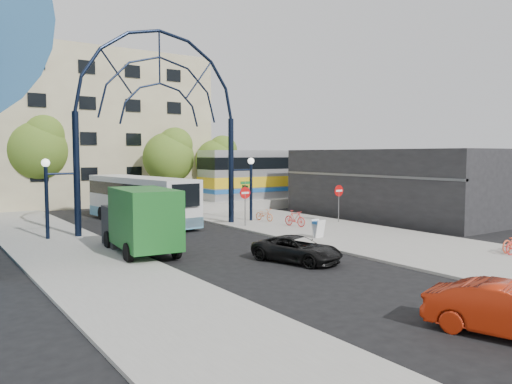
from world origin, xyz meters
TOP-DOWN VIEW (x-y plane):
  - ground at (0.00, 0.00)m, footprint 120.00×120.00m
  - sidewalk_east at (8.00, 4.00)m, footprint 8.00×56.00m
  - plaza_west at (-6.50, 6.00)m, footprint 5.00×50.00m
  - gateway_arch at (0.00, 14.00)m, footprint 13.64×0.44m
  - stop_sign at (4.80, 12.00)m, footprint 0.80×0.07m
  - do_not_enter_sign at (11.00, 10.00)m, footprint 0.76×0.07m
  - street_name_sign at (5.20, 12.60)m, footprint 0.70×0.70m
  - sandwich_board at (5.60, 5.98)m, footprint 0.55×0.61m
  - commercial_block_east at (16.00, 10.00)m, footprint 6.00×16.00m
  - apartment_block at (2.00, 34.97)m, footprint 20.00×12.10m
  - train_platform at (20.00, 22.00)m, footprint 32.00×5.00m
  - train_car at (20.00, 22.00)m, footprint 25.10×3.05m
  - tree_north_a at (6.12, 25.93)m, footprint 4.48×4.48m
  - tree_north_b at (-3.88, 29.93)m, footprint 5.12×5.12m
  - tree_north_c at (12.12, 27.93)m, footprint 4.16×4.16m
  - city_bus at (0.12, 17.74)m, footprint 3.66×11.57m
  - green_truck at (-3.80, 7.92)m, footprint 2.80×6.31m
  - black_suv at (1.10, 2.28)m, footprint 2.97×4.39m
  - red_sedan at (-0.14, -7.71)m, footprint 2.62×4.36m
  - bike_near_a at (7.22, 13.31)m, footprint 0.82×1.67m
  - bike_near_b at (7.28, 10.05)m, footprint 0.75×1.73m

SIDE VIEW (x-z plane):
  - ground at x=0.00m, z-range 0.00..0.00m
  - sidewalk_east at x=8.00m, z-range 0.00..0.12m
  - plaza_west at x=-6.50m, z-range 0.00..0.12m
  - train_platform at x=20.00m, z-range 0.00..0.80m
  - bike_near_a at x=7.22m, z-range 0.12..0.96m
  - black_suv at x=1.10m, z-range 0.00..1.12m
  - bike_near_b at x=7.28m, z-range 0.12..1.13m
  - red_sedan at x=-0.14m, z-range 0.00..1.36m
  - sandwich_board at x=5.60m, z-range 0.25..1.24m
  - green_truck at x=-3.80m, z-range 0.00..3.10m
  - city_bus at x=0.12m, z-range 0.07..3.20m
  - do_not_enter_sign at x=11.00m, z-range 0.74..3.22m
  - stop_sign at x=4.80m, z-range 0.74..3.24m
  - street_name_sign at x=5.20m, z-range 0.73..3.53m
  - commercial_block_east at x=16.00m, z-range 0.00..5.00m
  - train_car at x=20.00m, z-range 0.80..5.00m
  - tree_north_c at x=12.12m, z-range 1.03..7.53m
  - tree_north_a at x=6.12m, z-range 1.11..8.11m
  - tree_north_b at x=-3.88m, z-range 1.27..9.27m
  - apartment_block at x=2.00m, z-range 0.00..14.00m
  - gateway_arch at x=0.00m, z-range 2.51..14.61m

